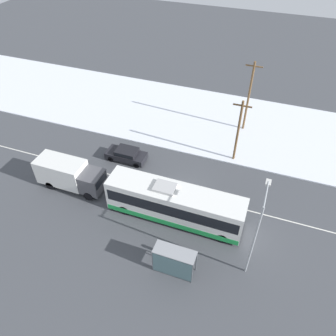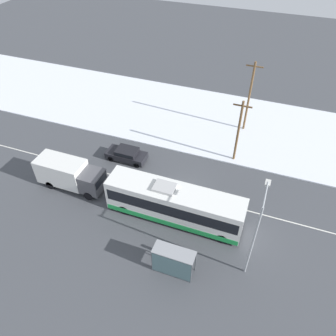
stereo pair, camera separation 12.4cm
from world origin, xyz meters
name	(u,v)px [view 2 (the right image)]	position (x,y,z in m)	size (l,w,h in m)	color
ground_plane	(182,193)	(0.00, 0.00, 0.00)	(120.00, 120.00, 0.00)	#424449
snow_lot	(215,122)	(0.00, 12.92, 0.06)	(80.00, 14.17, 0.12)	silver
lane_marking_center	(182,193)	(0.00, 0.00, 0.00)	(60.00, 0.12, 0.00)	silver
city_bus	(174,204)	(0.29, -3.00, 1.73)	(11.82, 2.57, 3.54)	white
box_truck	(69,173)	(-10.33, -2.71, 1.61)	(6.52, 2.30, 2.91)	silver
sedan_car	(127,154)	(-7.03, 2.69, 0.76)	(4.25, 1.80, 1.38)	black
pedestrian_at_stop	(176,251)	(1.82, -6.93, 1.05)	(0.62, 0.27, 1.72)	#23232D
bus_shelter	(173,261)	(1.99, -8.19, 1.68)	(3.13, 1.20, 2.40)	gray
streetlamp	(257,227)	(7.11, -5.55, 4.66)	(0.36, 2.90, 7.30)	#9EA3A8
utility_pole_roadside	(238,131)	(3.57, 6.65, 3.70)	(1.80, 0.24, 7.03)	brown
utility_pole_snowlot	(249,97)	(3.50, 12.58, 4.37)	(1.80, 0.24, 8.37)	brown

